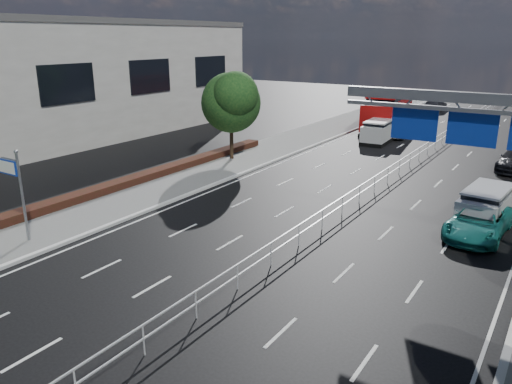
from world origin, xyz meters
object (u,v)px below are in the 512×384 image
Objects in this scene: near_car_silver at (398,129)px; parked_car_teal at (478,222)px; red_bus at (388,110)px; near_car_dark at (436,106)px; toilet_sign at (14,179)px; overhead_gantry at (492,124)px; white_minivan at (378,132)px; silver_minivan at (486,206)px.

near_car_silver is 24.38m from parked_car_teal.
red_bus is 2.46× the size of parked_car_teal.
parked_car_teal reaches higher than near_car_dark.
red_bus is at bearing 83.44° from toilet_sign.
red_bus is 15.51m from near_car_dark.
overhead_gantry is 2.18× the size of white_minivan.
toilet_sign is 37.93m from red_bus.
red_bus reaches higher than near_car_dark.
silver_minivan is at bearing -68.78° from red_bus.
toilet_sign is 0.93× the size of near_car_silver.
silver_minivan is (11.44, -16.35, -0.06)m from white_minivan.
near_car_silver is at bearing 114.85° from overhead_gantry.
white_minivan is 22.75m from near_car_dark.
near_car_silver is (2.33, -3.80, -1.13)m from red_bus.
toilet_sign is 0.34× the size of red_bus.
near_car_dark is (-12.37, 43.04, -4.91)m from overhead_gantry.
near_car_silver is at bearing 78.87° from toilet_sign.
toilet_sign is at bearing 72.65° from near_car_silver.
white_minivan is at bearing 119.92° from overhead_gantry.
parked_car_teal is (12.13, -41.09, 0.02)m from near_car_dark.
overhead_gantry is at bearing 29.60° from toilet_sign.
toilet_sign is 0.93× the size of silver_minivan.
overhead_gantry is 6.13m from silver_minivan.
near_car_dark is 0.83× the size of parked_car_teal.
white_minivan is (-11.68, 20.30, -4.63)m from overhead_gantry.
parked_car_teal is (11.44, -18.35, -0.27)m from white_minivan.
toilet_sign is at bearing -136.06° from silver_minivan.
silver_minivan is at bearing 113.33° from near_car_dark.
white_minivan is 21.63m from parked_car_teal.
silver_minivan is (13.12, -23.66, -1.00)m from red_bus.
near_car_silver is 1.00× the size of silver_minivan.
parked_car_teal is at bearing -84.79° from silver_minivan.
white_minivan is at bearing 130.20° from silver_minivan.
parked_car_teal is (17.45, 12.00, -2.23)m from toilet_sign.
overhead_gantry reaches higher than near_car_dark.
near_car_dark is (5.32, 53.09, -2.25)m from toilet_sign.
red_bus reaches higher than silver_minivan.
red_bus is at bearing 115.82° from overhead_gantry.
overhead_gantry reaches higher than parked_car_teal.
red_bus is (4.33, 37.66, -1.03)m from toilet_sign.
near_car_dark is at bearing 108.97° from parked_car_teal.
white_minivan reaches higher than silver_minivan.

